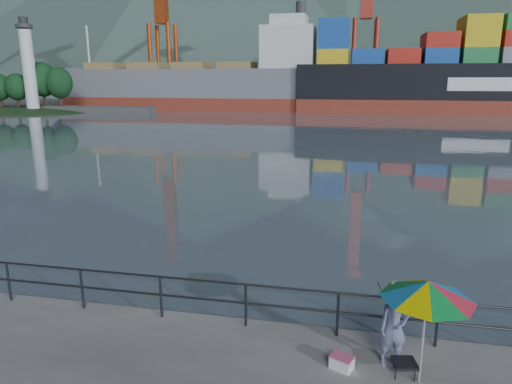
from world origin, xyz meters
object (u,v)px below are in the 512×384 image
Objects in this scene: bulk_carrier at (209,85)px; beach_umbrella at (428,290)px; fisherman at (394,328)px; container_ship at (486,75)px; cooler_bag at (342,363)px.

beach_umbrella is at bearing -69.98° from bulk_carrier.
fisherman is at bearing -70.18° from bulk_carrier.
container_ship is (46.76, -0.46, 1.74)m from bulk_carrier.
beach_umbrella is at bearing -104.87° from container_ship.
container_ship reaches higher than fisherman.
cooler_bag is 77.01m from container_ship.
beach_umbrella is 4.84× the size of cooler_bag.
beach_umbrella is at bearing -59.43° from fisherman.
cooler_bag is at bearing 175.32° from beach_umbrella.
bulk_carrier is (-27.12, 74.43, 2.30)m from beach_umbrella.
bulk_carrier reaches higher than cooler_bag.
cooler_bag is (-1.39, 0.11, -1.70)m from beach_umbrella.
cooler_bag is (-0.93, -0.34, -0.66)m from fisherman.
container_ship is at bearing 98.52° from cooler_bag.
bulk_carrier is (-25.73, 74.31, 4.00)m from cooler_bag.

